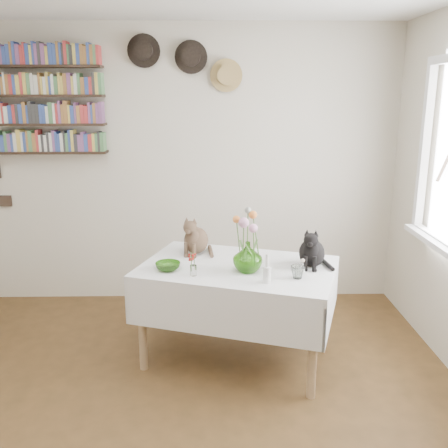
{
  "coord_description": "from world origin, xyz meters",
  "views": [
    {
      "loc": [
        0.33,
        -2.27,
        1.9
      ],
      "look_at": [
        0.4,
        0.97,
        1.05
      ],
      "focal_mm": 40.0,
      "sensor_mm": 36.0,
      "label": 1
    }
  ],
  "objects_px": {
    "black_cat": "(312,246)",
    "dining_table": "(238,289)",
    "bookshelf_unit": "(45,100)",
    "flower_vase": "(248,257)",
    "tabby_cat": "(196,233)"
  },
  "relations": [
    {
      "from": "dining_table",
      "to": "bookshelf_unit",
      "type": "height_order",
      "value": "bookshelf_unit"
    },
    {
      "from": "dining_table",
      "to": "tabby_cat",
      "type": "distance_m",
      "value": 0.54
    },
    {
      "from": "black_cat",
      "to": "dining_table",
      "type": "bearing_deg",
      "value": -164.32
    },
    {
      "from": "dining_table",
      "to": "black_cat",
      "type": "distance_m",
      "value": 0.61
    },
    {
      "from": "black_cat",
      "to": "bookshelf_unit",
      "type": "bearing_deg",
      "value": 169.39
    },
    {
      "from": "flower_vase",
      "to": "black_cat",
      "type": "bearing_deg",
      "value": 13.62
    },
    {
      "from": "black_cat",
      "to": "flower_vase",
      "type": "relative_size",
      "value": 1.4
    },
    {
      "from": "flower_vase",
      "to": "bookshelf_unit",
      "type": "xyz_separation_m",
      "value": [
        -1.67,
        1.21,
        1.02
      ]
    },
    {
      "from": "flower_vase",
      "to": "dining_table",
      "type": "bearing_deg",
      "value": 116.73
    },
    {
      "from": "dining_table",
      "to": "tabby_cat",
      "type": "xyz_separation_m",
      "value": [
        -0.3,
        0.31,
        0.33
      ]
    },
    {
      "from": "black_cat",
      "to": "bookshelf_unit",
      "type": "distance_m",
      "value": 2.58
    },
    {
      "from": "tabby_cat",
      "to": "flower_vase",
      "type": "distance_m",
      "value": 0.57
    },
    {
      "from": "flower_vase",
      "to": "bookshelf_unit",
      "type": "bearing_deg",
      "value": 144.0
    },
    {
      "from": "tabby_cat",
      "to": "dining_table",
      "type": "bearing_deg",
      "value": -25.07
    },
    {
      "from": "dining_table",
      "to": "bookshelf_unit",
      "type": "xyz_separation_m",
      "value": [
        -1.6,
        1.09,
        1.3
      ]
    }
  ]
}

